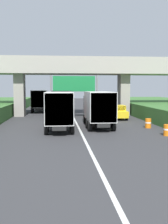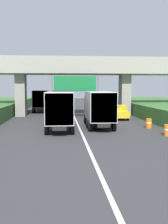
% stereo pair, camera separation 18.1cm
% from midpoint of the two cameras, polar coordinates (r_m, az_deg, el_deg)
% --- Properties ---
extents(lane_centre_stripe, '(0.20, 100.43, 0.01)m').
position_cam_midpoint_polar(lane_centre_stripe, '(29.49, -1.88, -2.23)').
color(lane_centre_stripe, white).
rests_on(lane_centre_stripe, ground).
extents(overpass_bridge, '(40.00, 4.80, 7.86)m').
position_cam_midpoint_polar(overpass_bridge, '(36.85, -2.62, 8.48)').
color(overpass_bridge, '#9E998E').
rests_on(overpass_bridge, ground).
extents(overhead_highway_sign, '(5.88, 0.18, 5.36)m').
position_cam_midpoint_polar(overhead_highway_sign, '(33.04, -2.30, 5.44)').
color(overhead_highway_sign, slate).
rests_on(overhead_highway_sign, ground).
extents(truck_black, '(2.44, 7.30, 3.44)m').
position_cam_midpoint_polar(truck_black, '(34.16, -5.03, 2.01)').
color(truck_black, black).
rests_on(truck_black, ground).
extents(truck_blue, '(2.44, 7.30, 3.44)m').
position_cam_midpoint_polar(truck_blue, '(43.37, -9.48, 2.61)').
color(truck_blue, black).
rests_on(truck_blue, ground).
extents(truck_silver, '(2.44, 7.30, 3.44)m').
position_cam_midpoint_polar(truck_silver, '(25.62, 2.79, 0.99)').
color(truck_silver, black).
rests_on(truck_silver, ground).
extents(truck_red, '(2.44, 7.30, 3.44)m').
position_cam_midpoint_polar(truck_red, '(24.00, -5.54, 0.69)').
color(truck_red, black).
rests_on(truck_red, ground).
extents(car_yellow, '(1.86, 4.10, 1.72)m').
position_cam_midpoint_polar(car_yellow, '(32.72, 7.03, -0.04)').
color(car_yellow, gold).
rests_on(car_yellow, ground).
extents(construction_barrel_3, '(0.57, 0.57, 0.90)m').
position_cam_midpoint_polar(construction_barrel_3, '(22.22, 17.09, -3.70)').
color(construction_barrel_3, orange).
rests_on(construction_barrel_3, ground).
extents(construction_barrel_4, '(0.57, 0.57, 0.90)m').
position_cam_midpoint_polar(construction_barrel_4, '(26.04, 13.33, -2.34)').
color(construction_barrel_4, orange).
rests_on(construction_barrel_4, ground).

